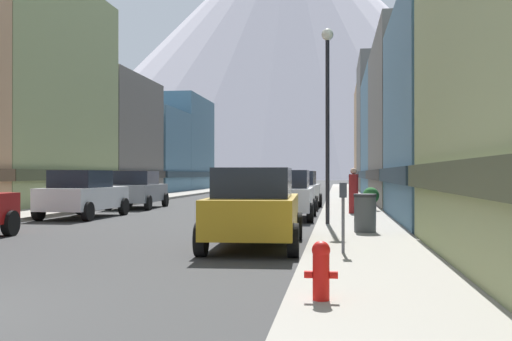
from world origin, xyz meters
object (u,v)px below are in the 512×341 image
at_px(car_left_1, 83,194).
at_px(trash_bin_right, 365,213).
at_px(car_left_2, 138,190).
at_px(car_right_1, 286,194).
at_px(streetlamp_right, 327,96).
at_px(pedestrian_0, 354,192).
at_px(potted_plant_0, 371,197).
at_px(fire_hydrant_near, 321,269).
at_px(car_right_2, 298,190).
at_px(parking_meter_near, 343,207).
at_px(car_right_0, 255,207).

relative_size(car_left_1, trash_bin_right, 4.56).
bearing_deg(car_left_2, car_right_1, -38.51).
bearing_deg(streetlamp_right, pedestrian_0, 80.02).
bearing_deg(car_left_1, streetlamp_right, -20.81).
relative_size(car_left_1, car_right_1, 1.01).
height_order(car_right_1, potted_plant_0, car_right_1).
distance_m(trash_bin_right, potted_plant_0, 9.54).
xyz_separation_m(trash_bin_right, potted_plant_0, (0.65, 9.52, 0.04)).
bearing_deg(pedestrian_0, fire_hydrant_near, -92.79).
distance_m(car_left_2, car_right_2, 7.62).
relative_size(parking_meter_near, trash_bin_right, 1.36).
relative_size(car_left_1, car_left_2, 1.00).
relative_size(car_left_1, car_right_0, 1.00).
bearing_deg(fire_hydrant_near, car_right_1, 96.22).
height_order(car_left_2, potted_plant_0, car_left_2).
height_order(car_right_1, pedestrian_0, pedestrian_0).
distance_m(parking_meter_near, streetlamp_right, 7.46).
bearing_deg(streetlamp_right, car_right_2, 98.45).
bearing_deg(car_right_1, pedestrian_0, 27.49).
height_order(parking_meter_near, potted_plant_0, parking_meter_near).
distance_m(fire_hydrant_near, pedestrian_0, 16.43).
height_order(fire_hydrant_near, parking_meter_near, parking_meter_near).
distance_m(car_left_2, streetlamp_right, 13.82).
distance_m(car_right_2, trash_bin_right, 13.17).
xyz_separation_m(car_left_1, fire_hydrant_near, (9.25, -14.77, -0.37)).
height_order(car_right_0, pedestrian_0, pedestrian_0).
relative_size(fire_hydrant_near, parking_meter_near, 0.53).
distance_m(car_right_1, parking_meter_near, 10.84).
bearing_deg(car_right_2, trash_bin_right, -78.82).
relative_size(car_right_2, streetlamp_right, 0.76).
relative_size(trash_bin_right, potted_plant_0, 1.04).
height_order(car_right_2, potted_plant_0, car_right_2).
bearing_deg(parking_meter_near, car_right_0, 135.84).
bearing_deg(potted_plant_0, streetlamp_right, -103.17).
xyz_separation_m(car_left_2, car_right_2, (7.60, 0.56, 0.00)).
height_order(car_left_2, streetlamp_right, streetlamp_right).
bearing_deg(car_left_2, parking_meter_near, -60.26).
xyz_separation_m(parking_meter_near, trash_bin_right, (0.60, 4.36, -0.37)).
xyz_separation_m(car_right_2, potted_plant_0, (3.20, -3.40, -0.22)).
distance_m(car_right_2, pedestrian_0, 5.87).
relative_size(car_right_1, potted_plant_0, 4.67).
height_order(potted_plant_0, streetlamp_right, streetlamp_right).
relative_size(car_left_2, pedestrian_0, 2.60).
bearing_deg(potted_plant_0, car_left_2, 165.30).
xyz_separation_m(fire_hydrant_near, trash_bin_right, (0.90, 8.83, 0.12)).
bearing_deg(car_left_1, car_right_0, -47.89).
bearing_deg(car_right_0, streetlamp_right, 72.58).
xyz_separation_m(car_left_1, car_right_0, (7.60, -8.41, 0.00)).
bearing_deg(car_right_1, streetlamp_right, -68.03).
bearing_deg(car_left_2, pedestrian_0, -25.40).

